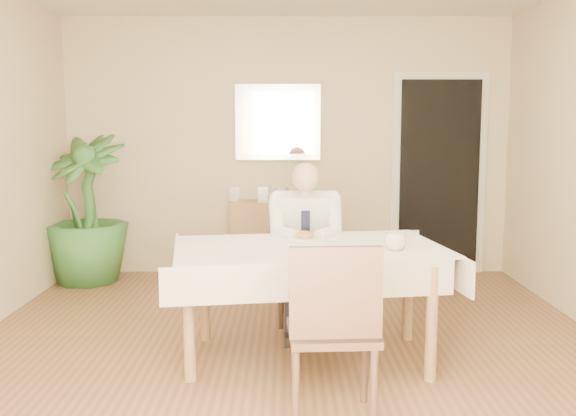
{
  "coord_description": "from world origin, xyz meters",
  "views": [
    {
      "loc": [
        -0.01,
        -4.07,
        1.52
      ],
      "look_at": [
        0.0,
        0.35,
        0.95
      ],
      "focal_mm": 40.0,
      "sensor_mm": 36.0,
      "label": 1
    }
  ],
  "objects_px": {
    "chair_far": "(304,256)",
    "coffee_mug": "(395,241)",
    "potted_palm": "(85,209)",
    "sideboard": "(278,239)",
    "chair_near": "(334,323)",
    "seated_man": "(306,239)",
    "dining_table": "(308,259)"
  },
  "relations": [
    {
      "from": "dining_table",
      "to": "potted_palm",
      "type": "xyz_separation_m",
      "value": [
        -2.08,
        2.08,
        0.05
      ]
    },
    {
      "from": "seated_man",
      "to": "coffee_mug",
      "type": "bearing_deg",
      "value": -53.93
    },
    {
      "from": "chair_far",
      "to": "chair_near",
      "type": "bearing_deg",
      "value": -89.5
    },
    {
      "from": "chair_far",
      "to": "sideboard",
      "type": "relative_size",
      "value": 0.94
    },
    {
      "from": "seated_man",
      "to": "chair_near",
      "type": "bearing_deg",
      "value": -86.49
    },
    {
      "from": "chair_far",
      "to": "coffee_mug",
      "type": "relative_size",
      "value": 6.71
    },
    {
      "from": "chair_far",
      "to": "potted_palm",
      "type": "height_order",
      "value": "potted_palm"
    },
    {
      "from": "potted_palm",
      "to": "dining_table",
      "type": "bearing_deg",
      "value": -44.97
    },
    {
      "from": "chair_far",
      "to": "sideboard",
      "type": "height_order",
      "value": "chair_far"
    },
    {
      "from": "seated_man",
      "to": "coffee_mug",
      "type": "height_order",
      "value": "seated_man"
    },
    {
      "from": "seated_man",
      "to": "sideboard",
      "type": "distance_m",
      "value": 1.78
    },
    {
      "from": "dining_table",
      "to": "chair_near",
      "type": "bearing_deg",
      "value": -93.02
    },
    {
      "from": "chair_far",
      "to": "potted_palm",
      "type": "bearing_deg",
      "value": 147.61
    },
    {
      "from": "chair_near",
      "to": "potted_palm",
      "type": "xyz_separation_m",
      "value": [
        -2.17,
        3.02,
        0.18
      ]
    },
    {
      "from": "chair_near",
      "to": "chair_far",
      "type": "bearing_deg",
      "value": 90.04
    },
    {
      "from": "chair_far",
      "to": "seated_man",
      "type": "height_order",
      "value": "seated_man"
    },
    {
      "from": "chair_near",
      "to": "sideboard",
      "type": "bearing_deg",
      "value": 92.67
    },
    {
      "from": "chair_near",
      "to": "coffee_mug",
      "type": "bearing_deg",
      "value": 58.49
    },
    {
      "from": "dining_table",
      "to": "coffee_mug",
      "type": "xyz_separation_m",
      "value": [
        0.53,
        -0.14,
        0.14
      ]
    },
    {
      "from": "chair_far",
      "to": "potted_palm",
      "type": "xyz_separation_m",
      "value": [
        -2.08,
        1.2,
        0.21
      ]
    },
    {
      "from": "seated_man",
      "to": "potted_palm",
      "type": "relative_size",
      "value": 0.87
    },
    {
      "from": "seated_man",
      "to": "potted_palm",
      "type": "xyz_separation_m",
      "value": [
        -2.08,
        1.48,
        0.03
      ]
    },
    {
      "from": "chair_far",
      "to": "coffee_mug",
      "type": "distance_m",
      "value": 1.19
    },
    {
      "from": "chair_far",
      "to": "chair_near",
      "type": "xyz_separation_m",
      "value": [
        0.09,
        -1.83,
        0.03
      ]
    },
    {
      "from": "coffee_mug",
      "to": "potted_palm",
      "type": "xyz_separation_m",
      "value": [
        -2.61,
        2.22,
        -0.09
      ]
    },
    {
      "from": "chair_far",
      "to": "potted_palm",
      "type": "relative_size",
      "value": 0.62
    },
    {
      "from": "chair_far",
      "to": "seated_man",
      "type": "bearing_deg",
      "value": -92.46
    },
    {
      "from": "chair_far",
      "to": "chair_near",
      "type": "height_order",
      "value": "chair_near"
    },
    {
      "from": "sideboard",
      "to": "chair_near",
      "type": "bearing_deg",
      "value": -86.6
    },
    {
      "from": "coffee_mug",
      "to": "sideboard",
      "type": "bearing_deg",
      "value": 107.07
    },
    {
      "from": "sideboard",
      "to": "potted_palm",
      "type": "distance_m",
      "value": 1.9
    },
    {
      "from": "chair_near",
      "to": "coffee_mug",
      "type": "xyz_separation_m",
      "value": [
        0.44,
        0.81,
        0.27
      ]
    }
  ]
}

